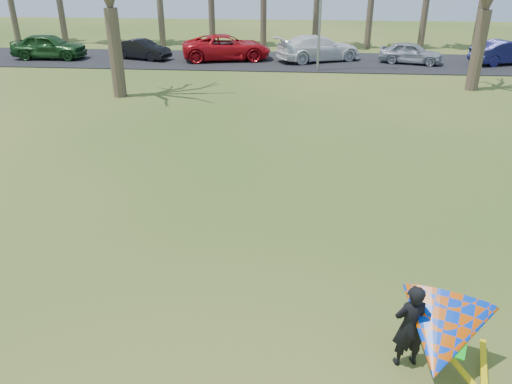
# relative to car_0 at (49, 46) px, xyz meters

# --- Properties ---
(ground) EXTENTS (100.00, 100.00, 0.00)m
(ground) POSITION_rel_car_0_xyz_m (16.08, -24.33, -0.89)
(ground) COLOR #1D4D10
(ground) RESTS_ON ground
(parking_strip) EXTENTS (46.00, 7.00, 0.06)m
(parking_strip) POSITION_rel_car_0_xyz_m (16.08, 0.67, -0.86)
(parking_strip) COLOR black
(parking_strip) RESTS_ON ground
(car_0) EXTENTS (4.93, 2.08, 1.66)m
(car_0) POSITION_rel_car_0_xyz_m (0.00, 0.00, 0.00)
(car_0) COLOR #1B431B
(car_0) RESTS_ON parking_strip
(car_1) EXTENTS (4.14, 2.52, 1.29)m
(car_1) POSITION_rel_car_0_xyz_m (6.32, 0.42, -0.19)
(car_1) COLOR black
(car_1) RESTS_ON parking_strip
(car_2) EXTENTS (6.37, 3.94, 1.64)m
(car_2) POSITION_rel_car_0_xyz_m (12.06, 0.69, -0.01)
(car_2) COLOR red
(car_2) RESTS_ON parking_strip
(car_3) EXTENTS (6.12, 4.46, 1.65)m
(car_3) POSITION_rel_car_0_xyz_m (18.20, 0.90, -0.01)
(car_3) COLOR white
(car_3) RESTS_ON parking_strip
(car_4) EXTENTS (4.25, 2.60, 1.35)m
(car_4) POSITION_rel_car_0_xyz_m (24.16, 0.49, -0.16)
(car_4) COLOR #989DA4
(car_4) RESTS_ON parking_strip
(car_5) EXTENTS (4.79, 3.05, 1.49)m
(car_5) POSITION_rel_car_0_xyz_m (30.21, 0.80, -0.09)
(car_5) COLOR #191A4D
(car_5) RESTS_ON parking_strip
(kite_flyer) EXTENTS (2.13, 2.39, 2.02)m
(kite_flyer) POSITION_rel_car_0_xyz_m (19.44, -26.88, -0.05)
(kite_flyer) COLOR black
(kite_flyer) RESTS_ON ground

